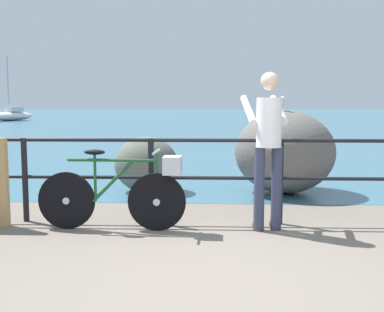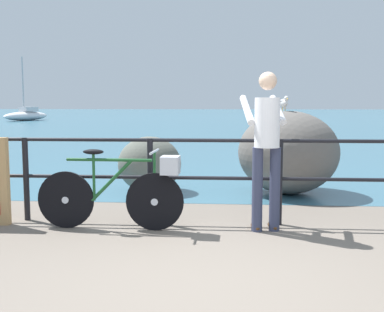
{
  "view_description": "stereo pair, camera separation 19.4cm",
  "coord_description": "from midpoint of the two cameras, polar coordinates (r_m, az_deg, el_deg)",
  "views": [
    {
      "loc": [
        -0.04,
        -3.72,
        1.45
      ],
      "look_at": [
        -0.3,
        2.37,
        0.77
      ],
      "focal_mm": 45.12,
      "sensor_mm": 36.0,
      "label": 1
    },
    {
      "loc": [
        0.15,
        -3.71,
        1.45
      ],
      "look_at": [
        -0.3,
        2.37,
        0.77
      ],
      "focal_mm": 45.12,
      "sensor_mm": 36.0,
      "label": 2
    }
  ],
  "objects": [
    {
      "name": "ground_plane",
      "position": [
        23.76,
        2.28,
        2.78
      ],
      "size": [
        120.0,
        120.0,
        0.1
      ],
      "primitive_type": "cube",
      "color": "#6B6056"
    },
    {
      "name": "sea_surface",
      "position": [
        51.8,
        2.36,
        4.8
      ],
      "size": [
        120.0,
        90.0,
        0.01
      ],
      "primitive_type": "cube",
      "color": "#38667A",
      "rests_on": "ground_plane"
    },
    {
      "name": "promenade_railing",
      "position": [
        5.74,
        1.82,
        -1.71
      ],
      "size": [
        7.77,
        0.07,
        1.02
      ],
      "color": "black",
      "rests_on": "ground_plane"
    },
    {
      "name": "bicycle",
      "position": [
        5.53,
        -9.02,
        -3.96
      ],
      "size": [
        1.7,
        0.48,
        0.92
      ],
      "rotation": [
        0.0,
        0.0,
        -0.03
      ],
      "color": "black",
      "rests_on": "ground_plane"
    },
    {
      "name": "person_at_railing",
      "position": [
        5.45,
        7.98,
        1.51
      ],
      "size": [
        0.52,
        0.67,
        1.78
      ],
      "rotation": [
        0.0,
        0.0,
        1.73
      ],
      "color": "#333851",
      "rests_on": "ground_plane"
    },
    {
      "name": "breakwater_boulder_main",
      "position": [
        7.81,
        10.2,
        0.45
      ],
      "size": [
        1.59,
        1.57,
        1.31
      ],
      "color": "#605B56",
      "rests_on": "ground"
    },
    {
      "name": "breakwater_boulder_left",
      "position": [
        7.83,
        -6.13,
        -0.99
      ],
      "size": [
        1.02,
        0.99,
        0.9
      ],
      "color": "#5B5F55",
      "rests_on": "ground"
    },
    {
      "name": "seagull",
      "position": [
        7.79,
        9.69,
        6.31
      ],
      "size": [
        0.17,
        0.34,
        0.23
      ],
      "rotation": [
        0.0,
        0.0,
        4.92
      ],
      "color": "gold",
      "rests_on": "breakwater_boulder_main"
    },
    {
      "name": "sailboat",
      "position": [
        39.94,
        -20.7,
        4.52
      ],
      "size": [
        2.84,
        4.57,
        4.9
      ],
      "rotation": [
        0.0,
        0.0,
        4.33
      ],
      "color": "white",
      "rests_on": "sea_surface"
    }
  ]
}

